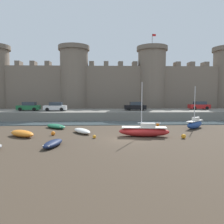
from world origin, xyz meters
name	(u,v)px	position (x,y,z in m)	size (l,w,h in m)	color
ground_plane	(126,139)	(0.00, 0.00, 0.00)	(160.00, 160.00, 0.00)	#423528
water_channel	(118,123)	(0.00, 12.47, 0.05)	(80.00, 4.50, 0.10)	#47565B
quay_road	(116,114)	(0.00, 19.72, 0.79)	(67.68, 10.00, 1.58)	slate
castle	(113,84)	(0.00, 30.73, 7.17)	(62.99, 7.31, 18.97)	#7A6B5B
rowboat_midflat_centre	(82,131)	(-4.83, 3.73, 0.30)	(2.84, 3.54, 0.57)	silver
sailboat_near_channel_right	(195,124)	(10.06, 6.90, 0.64)	(3.64, 3.60, 5.69)	#234793
sailboat_midflat_right	(144,131)	(2.18, 1.53, 0.62)	(5.63, 2.20, 5.93)	red
rowboat_foreground_right	(56,126)	(-8.78, 7.70, 0.30)	(3.69, 3.61, 0.57)	#1E6B47
rowboat_foreground_left	(22,133)	(-11.16, 1.86, 0.38)	(3.74, 3.35, 0.72)	orange
rowboat_midflat_left	(53,143)	(-6.73, -2.85, 0.30)	(1.70, 3.34, 0.58)	#141E3D
mooring_buoy_near_channel	(158,125)	(5.51, 9.01, 0.26)	(0.51, 0.51, 0.51)	orange
mooring_buoy_mid_mud	(94,137)	(-3.24, 0.69, 0.18)	(0.37, 0.37, 0.37)	orange
mooring_buoy_near_shore	(53,133)	(-7.95, 2.52, 0.24)	(0.47, 0.47, 0.47)	orange
mooring_buoy_off_centre	(184,136)	(6.08, 0.25, 0.24)	(0.49, 0.49, 0.49)	orange
car_quay_centre_west	(55,107)	(-11.18, 18.54, 2.35)	(4.13, 1.94, 1.62)	silver
car_quay_centre_east	(135,106)	(3.76, 19.47, 2.35)	(4.13, 1.94, 1.62)	black
car_quay_west	(199,106)	(17.13, 21.64, 2.35)	(4.13, 1.94, 1.62)	red
car_quay_east	(29,107)	(-16.30, 19.29, 2.35)	(4.13, 1.94, 1.62)	#1E6638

